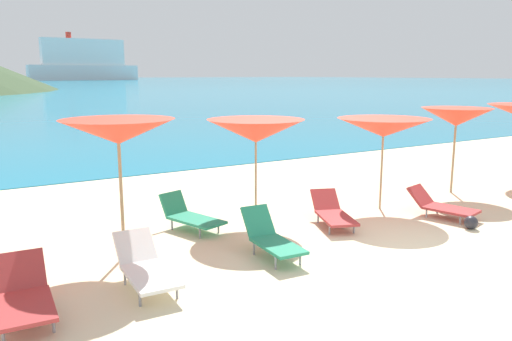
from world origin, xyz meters
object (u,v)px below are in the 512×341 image
Objects in this scene: umbrella_3 at (256,131)px; cruise_ship at (84,62)px; umbrella_5 at (456,117)px; lounge_chair_8 at (24,295)px; umbrella_2 at (118,132)px; beach_ball at (471,223)px; lounge_chair_1 at (333,212)px; lounge_chair_6 at (145,266)px; lounge_chair_7 at (190,215)px; umbrella_4 at (384,128)px; lounge_chair_3 at (441,205)px; lounge_chair_0 at (271,237)px.

umbrella_3 is 262.71m from cruise_ship.
umbrella_5 reaches higher than lounge_chair_8.
umbrella_2 is 1.07× the size of umbrella_3.
lounge_chair_1 is at bearing 143.04° from beach_ball.
lounge_chair_8 is 265.86m from cruise_ship.
lounge_chair_1 is 1.00× the size of lounge_chair_6.
lounge_chair_7 is at bearing 176.21° from lounge_chair_1.
umbrella_5 is 1.35× the size of lounge_chair_1.
umbrella_4 is 0.95× the size of umbrella_5.
umbrella_5 is 7.22m from lounge_chair_7.
lounge_chair_3 is at bearing -39.21° from lounge_chair_7.
umbrella_3 is at bearing 140.65° from beach_ball.
cruise_ship is at bearing 77.72° from umbrella_3.
umbrella_4 is 4.64m from lounge_chair_7.
lounge_chair_0 is 0.98× the size of lounge_chair_7.
beach_ball is (4.70, -2.83, -0.15)m from lounge_chair_7.
umbrella_4 is 2.71m from umbrella_5.
lounge_chair_0 is 2.12m from lounge_chair_7.
umbrella_3 is 2.96m from umbrella_4.
lounge_chair_0 is at bearing -114.53° from umbrella_3.
umbrella_5 is 4.79m from lounge_chair_1.
lounge_chair_8 reaches higher than lounge_chair_3.
umbrella_2 is at bearing 89.11° from lounge_chair_6.
lounge_chair_6 is 0.03× the size of cruise_ship.
umbrella_5 reaches higher than lounge_chair_7.
umbrella_3 reaches higher than lounge_chair_1.
lounge_chair_0 reaches higher than lounge_chair_6.
lounge_chair_8 is at bearing -162.06° from lounge_chair_7.
umbrella_2 is 6.85m from beach_ball.
umbrella_2 is 6.77m from lounge_chair_3.
lounge_chair_1 is (2.01, 0.83, -0.06)m from lounge_chair_0.
beach_ball is 0.00× the size of cruise_ship.
umbrella_2 reaches higher than beach_ball.
umbrella_3 reaches higher than lounge_chair_3.
umbrella_4 is (2.88, -0.64, -0.03)m from umbrella_3.
umbrella_2 is 1.57× the size of lounge_chair_8.
lounge_chair_8 is (-10.24, -1.69, -1.62)m from umbrella_5.
umbrella_5 is at bearing 29.83° from lounge_chair_1.
umbrella_3 is 3.96m from lounge_chair_6.
umbrella_3 reaches higher than lounge_chair_6.
lounge_chair_7 is 1.02× the size of lounge_chair_8.
umbrella_3 is 1.04× the size of umbrella_4.
lounge_chair_1 is 0.03× the size of cruise_ship.
lounge_chair_0 is 4.23m from beach_ball.
cruise_ship is at bearing 64.21° from lounge_chair_3.
cruise_ship reaches higher than lounge_chair_1.
lounge_chair_8 is at bearing -105.68° from cruise_ship.
cruise_ship reaches higher than umbrella_4.
umbrella_2 reaches higher than umbrella_3.
beach_ball is (-2.31, -2.24, -1.79)m from umbrella_5.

